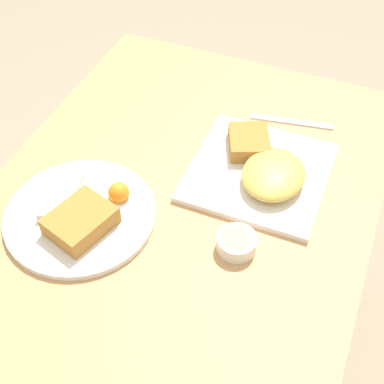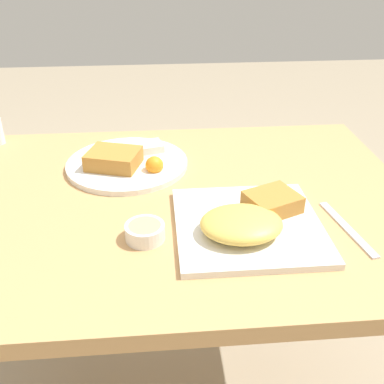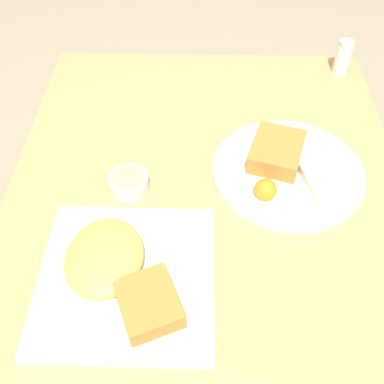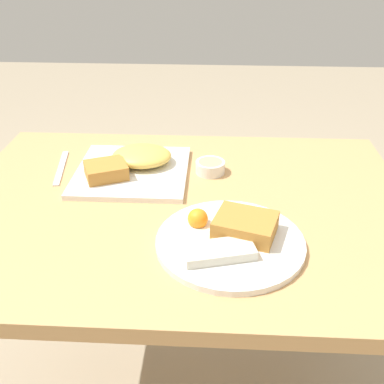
# 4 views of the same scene
# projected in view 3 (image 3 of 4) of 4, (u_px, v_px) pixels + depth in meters

# --- Properties ---
(ground_plane) EXTENTS (8.00, 8.00, 0.00)m
(ground_plane) POSITION_uv_depth(u_px,v_px,m) (201.00, 360.00, 1.39)
(ground_plane) COLOR gray
(dining_table) EXTENTS (1.10, 0.79, 0.72)m
(dining_table) POSITION_uv_depth(u_px,v_px,m) (206.00, 240.00, 0.91)
(dining_table) COLOR tan
(dining_table) RESTS_ON ground_plane
(plate_square_near) EXTENTS (0.29, 0.29, 0.06)m
(plate_square_near) POSITION_uv_depth(u_px,v_px,m) (121.00, 273.00, 0.74)
(plate_square_near) COLOR white
(plate_square_near) RESTS_ON dining_table
(plate_oval_far) EXTENTS (0.31, 0.31, 0.05)m
(plate_oval_far) POSITION_uv_depth(u_px,v_px,m) (287.00, 168.00, 0.90)
(plate_oval_far) COLOR white
(plate_oval_far) RESTS_ON dining_table
(sauce_ramekin) EXTENTS (0.08, 0.08, 0.03)m
(sauce_ramekin) POSITION_uv_depth(u_px,v_px,m) (129.00, 183.00, 0.87)
(sauce_ramekin) COLOR white
(sauce_ramekin) RESTS_ON dining_table
(salt_shaker) EXTENTS (0.04, 0.04, 0.09)m
(salt_shaker) POSITION_uv_depth(u_px,v_px,m) (343.00, 59.00, 1.13)
(salt_shaker) COLOR white
(salt_shaker) RESTS_ON dining_table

